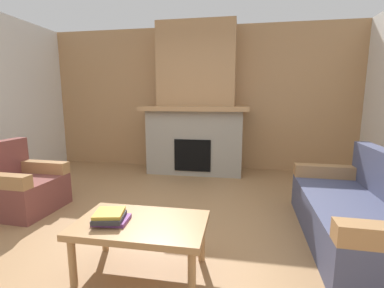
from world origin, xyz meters
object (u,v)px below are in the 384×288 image
(fireplace, at_px, (196,109))
(couch, at_px, (361,214))
(armchair, at_px, (20,187))
(coffee_table, at_px, (141,228))

(fireplace, distance_m, couch, 3.14)
(fireplace, distance_m, armchair, 2.98)
(couch, bearing_deg, coffee_table, -157.11)
(coffee_table, bearing_deg, armchair, 154.57)
(fireplace, bearing_deg, armchair, -129.80)
(couch, bearing_deg, armchair, 178.38)
(fireplace, height_order, coffee_table, fireplace)
(couch, distance_m, coffee_table, 2.04)
(couch, bearing_deg, fireplace, 130.27)
(fireplace, distance_m, coffee_table, 3.19)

